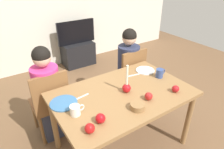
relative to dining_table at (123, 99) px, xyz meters
name	(u,v)px	position (x,y,z in m)	size (l,w,h in m)	color
ground_plane	(121,144)	(0.00, 0.00, -0.67)	(7.68, 7.68, 0.00)	brown
back_wall	(40,2)	(0.00, 2.60, 0.63)	(6.40, 0.10, 2.60)	beige
dining_table	(123,99)	(0.00, 0.00, 0.00)	(1.40, 0.90, 0.75)	olive
chair_left	(50,101)	(-0.59, 0.61, -0.15)	(0.40, 0.40, 0.90)	brown
chair_right	(129,74)	(0.57, 0.61, -0.15)	(0.40, 0.40, 0.90)	brown
person_left_child	(49,95)	(-0.59, 0.64, -0.10)	(0.30, 0.30, 1.17)	#33384C
person_right_child	(128,70)	(0.57, 0.64, -0.10)	(0.30, 0.30, 1.17)	#33384C
tv_stand	(78,54)	(0.53, 2.30, -0.43)	(0.64, 0.40, 0.48)	black
tv	(76,32)	(0.53, 2.30, 0.04)	(0.79, 0.05, 0.46)	black
candle_centerpiece	(127,87)	(0.04, -0.01, 0.15)	(0.09, 0.09, 0.30)	red
plate_left	(64,103)	(-0.57, 0.16, 0.09)	(0.26, 0.26, 0.01)	teal
plate_right	(145,70)	(0.51, 0.23, 0.09)	(0.23, 0.23, 0.01)	silver
mug_left	(75,110)	(-0.54, -0.04, 0.13)	(0.13, 0.09, 0.09)	silver
mug_right	(160,73)	(0.54, 0.03, 0.13)	(0.13, 0.08, 0.10)	#33477F
fork_left	(81,97)	(-0.39, 0.16, 0.09)	(0.18, 0.01, 0.01)	silver
fork_right	(135,75)	(0.33, 0.22, 0.09)	(0.18, 0.01, 0.01)	silver
bowl_walnuts	(137,106)	(-0.05, -0.28, 0.11)	(0.13, 0.13, 0.06)	olive
apple_near_candle	(90,128)	(-0.54, -0.30, 0.12)	(0.08, 0.08, 0.08)	#B61414
apple_by_left_plate	(100,118)	(-0.41, -0.25, 0.13)	(0.08, 0.08, 0.08)	#B60F15
apple_by_right_mug	(176,89)	(0.46, -0.28, 0.12)	(0.07, 0.07, 0.07)	#AE171C
apple_far_edge	(149,96)	(0.14, -0.23, 0.12)	(0.08, 0.08, 0.08)	#AF1E1C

